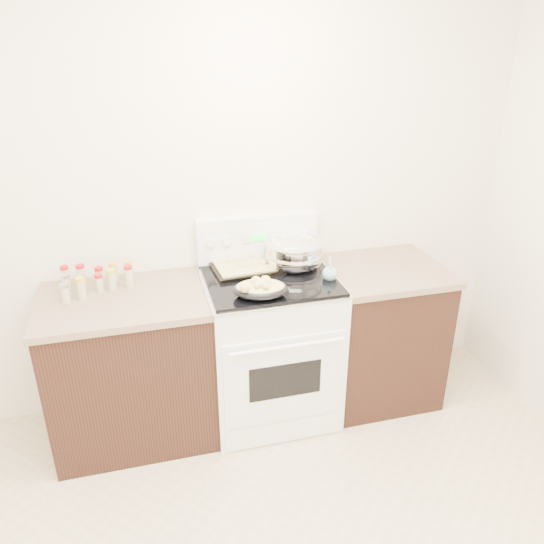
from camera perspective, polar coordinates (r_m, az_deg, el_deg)
name	(u,v)px	position (r m, az deg, el deg)	size (l,w,h in m)	color
room_shell	(277,251)	(1.44, 0.50, 2.23)	(4.10, 3.60, 2.75)	white
counter_left	(132,367)	(3.25, -14.80, -9.82)	(0.93, 0.67, 0.92)	black
counter_right	(378,331)	(3.55, 11.29, -6.29)	(0.73, 0.67, 0.92)	black
kitchen_range	(270,344)	(3.30, -0.24, -7.71)	(0.78, 0.73, 1.22)	white
mixing_bowl	(294,253)	(3.20, 2.38, 2.01)	(0.40, 0.40, 0.21)	silver
roasting_pan	(260,288)	(2.84, -1.27, -1.73)	(0.33, 0.26, 0.12)	black
baking_sheet	(249,266)	(3.18, -2.48, 0.62)	(0.45, 0.33, 0.06)	black
wooden_spoon	(271,287)	(2.94, -0.09, -1.62)	(0.13, 0.23, 0.04)	#A8834C
blue_ladle	(330,272)	(3.08, 6.25, -0.04)	(0.14, 0.28, 0.11)	#80AFBE
spice_jars	(94,280)	(3.12, -18.64, -0.79)	(0.39, 0.24, 0.13)	#BFB28C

